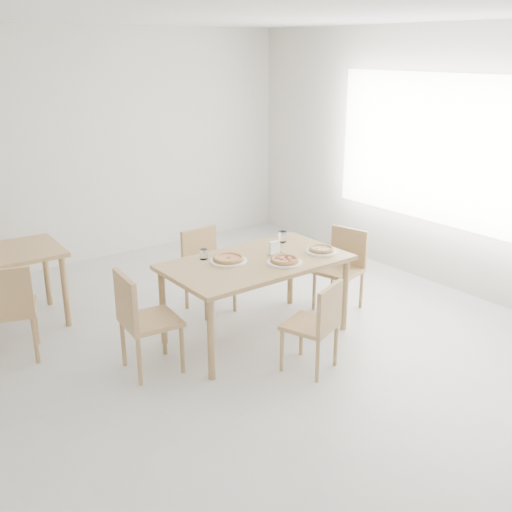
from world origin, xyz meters
TOP-DOWN VIEW (x-y plane):
  - room at (2.98, 0.30)m, footprint 7.28×7.00m
  - main_table at (0.54, 0.52)m, footprint 1.64×0.94m
  - chair_south at (0.56, -0.28)m, footprint 0.49×0.49m
  - chair_north at (0.52, 1.35)m, footprint 0.42×0.42m
  - chair_west at (-0.59, 0.56)m, footprint 0.47×0.47m
  - chair_east at (1.66, 0.53)m, footprint 0.49×0.49m
  - plate_margherita at (0.32, 0.63)m, footprint 0.33×0.33m
  - plate_mushroom at (1.15, 0.33)m, footprint 0.29×0.29m
  - plate_pepperoni at (0.69, 0.30)m, footprint 0.31×0.31m
  - pizza_margherita at (0.32, 0.63)m, footprint 0.35×0.35m
  - pizza_mushroom at (1.15, 0.33)m, footprint 0.29×0.29m
  - pizza_pepperoni at (0.69, 0.30)m, footprint 0.32×0.32m
  - tumbler_a at (1.07, 0.79)m, footprint 0.08×0.08m
  - tumbler_b at (0.18, 0.82)m, footprint 0.07×0.07m
  - napkin_holder at (0.76, 0.54)m, footprint 0.11×0.06m
  - fork_a at (0.87, 0.62)m, footprint 0.07×0.17m
  - fork_b at (0.84, 0.58)m, footprint 0.03×0.19m
  - chair_back_s at (-1.39, 1.39)m, footprint 0.55×0.55m

SIDE VIEW (x-z plane):
  - chair_south at x=0.56m, z-range 0.06..0.84m
  - chair_east at x=1.66m, z-range 0.07..0.89m
  - chair_north at x=0.52m, z-range 0.07..0.89m
  - chair_west at x=-0.59m, z-range 0.07..0.94m
  - chair_back_s at x=-1.39m, z-range 0.07..0.95m
  - main_table at x=0.54m, z-range 0.30..1.05m
  - fork_a at x=0.87m, z-range 0.75..0.76m
  - fork_b at x=0.84m, z-range 0.75..0.76m
  - plate_margherita at x=0.32m, z-range 0.75..0.77m
  - plate_mushroom at x=1.15m, z-range 0.75..0.77m
  - plate_pepperoni at x=0.69m, z-range 0.75..0.77m
  - pizza_margherita at x=0.32m, z-range 0.76..0.80m
  - pizza_mushroom at x=1.15m, z-range 0.76..0.80m
  - pizza_pepperoni at x=0.69m, z-range 0.77..0.80m
  - tumbler_b at x=0.18m, z-range 0.75..0.84m
  - tumbler_a at x=1.07m, z-range 0.75..0.86m
  - napkin_holder at x=0.76m, z-range 0.75..0.87m
  - room at x=2.98m, z-range -2.00..5.00m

